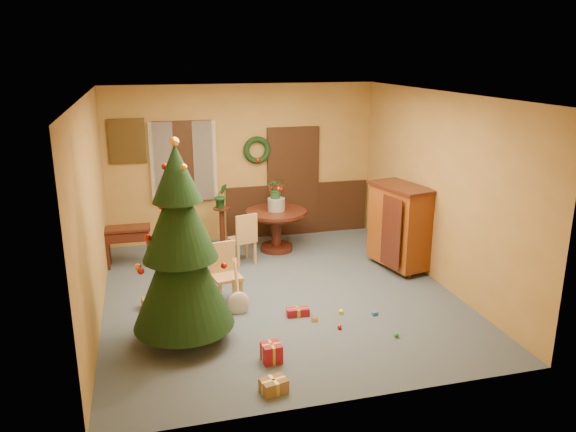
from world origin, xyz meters
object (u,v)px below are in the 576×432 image
object	(u,v)px
chair_near	(225,271)
christmas_tree	(180,249)
dining_table	(276,223)
writing_desk	(127,237)
sideboard	(400,225)

from	to	relation	value
chair_near	christmas_tree	distance (m)	1.39
christmas_tree	dining_table	bearing A→B (deg)	57.32
chair_near	writing_desk	distance (m)	2.27
christmas_tree	sideboard	xyz separation A→B (m)	(3.61, 1.57, -0.45)
writing_desk	sideboard	bearing A→B (deg)	-16.20
sideboard	christmas_tree	bearing A→B (deg)	-156.51
chair_near	sideboard	bearing A→B (deg)	11.16
writing_desk	sideboard	world-z (taller)	sideboard
dining_table	chair_near	world-z (taller)	chair_near
dining_table	chair_near	size ratio (longest dim) A/B	1.24
chair_near	christmas_tree	bearing A→B (deg)	-123.74
chair_near	sideboard	size ratio (longest dim) A/B	0.62
sideboard	writing_desk	bearing A→B (deg)	163.80
chair_near	sideboard	distance (m)	3.02
writing_desk	chair_near	bearing A→B (deg)	-53.62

